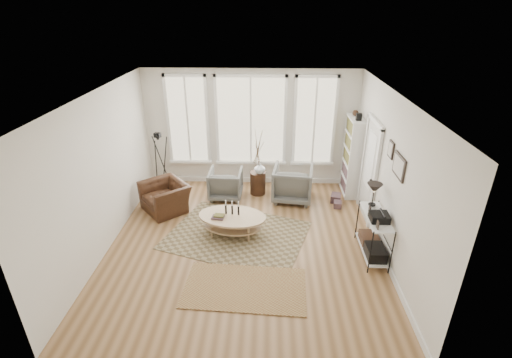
{
  "coord_description": "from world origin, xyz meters",
  "views": [
    {
      "loc": [
        0.43,
        -6.03,
        4.28
      ],
      "look_at": [
        0.2,
        0.6,
        1.1
      ],
      "focal_mm": 26.0,
      "sensor_mm": 36.0,
      "label": 1
    }
  ],
  "objects_px": {
    "bookcase": "(352,156)",
    "accent_chair": "(165,197)",
    "armchair_left": "(226,184)",
    "armchair_right": "(293,183)",
    "low_shelf": "(374,231)",
    "coffee_table": "(232,220)",
    "side_table": "(258,165)"
  },
  "relations": [
    {
      "from": "bookcase",
      "to": "accent_chair",
      "type": "xyz_separation_m",
      "value": [
        -4.3,
        -1.0,
        -0.63
      ]
    },
    {
      "from": "low_shelf",
      "to": "accent_chair",
      "type": "xyz_separation_m",
      "value": [
        -4.24,
        1.52,
        -0.19
      ]
    },
    {
      "from": "armchair_left",
      "to": "armchair_right",
      "type": "xyz_separation_m",
      "value": [
        1.59,
        -0.04,
        0.06
      ]
    },
    {
      "from": "coffee_table",
      "to": "low_shelf",
      "type": "bearing_deg",
      "value": -12.49
    },
    {
      "from": "armchair_left",
      "to": "accent_chair",
      "type": "relative_size",
      "value": 0.79
    },
    {
      "from": "side_table",
      "to": "accent_chair",
      "type": "relative_size",
      "value": 1.59
    },
    {
      "from": "coffee_table",
      "to": "accent_chair",
      "type": "bearing_deg",
      "value": 149.49
    },
    {
      "from": "coffee_table",
      "to": "armchair_left",
      "type": "distance_m",
      "value": 1.6
    },
    {
      "from": "armchair_left",
      "to": "side_table",
      "type": "distance_m",
      "value": 0.89
    },
    {
      "from": "side_table",
      "to": "accent_chair",
      "type": "distance_m",
      "value": 2.27
    },
    {
      "from": "armchair_right",
      "to": "side_table",
      "type": "height_order",
      "value": "side_table"
    },
    {
      "from": "bookcase",
      "to": "armchair_left",
      "type": "relative_size",
      "value": 2.63
    },
    {
      "from": "bookcase",
      "to": "side_table",
      "type": "distance_m",
      "value": 2.25
    },
    {
      "from": "low_shelf",
      "to": "side_table",
      "type": "xyz_separation_m",
      "value": [
        -2.19,
        2.39,
        0.25
      ]
    },
    {
      "from": "coffee_table",
      "to": "accent_chair",
      "type": "relative_size",
      "value": 1.48
    },
    {
      "from": "low_shelf",
      "to": "armchair_right",
      "type": "relative_size",
      "value": 1.41
    },
    {
      "from": "armchair_right",
      "to": "low_shelf",
      "type": "bearing_deg",
      "value": 130.36
    },
    {
      "from": "armchair_left",
      "to": "low_shelf",
      "type": "bearing_deg",
      "value": 145.68
    },
    {
      "from": "bookcase",
      "to": "accent_chair",
      "type": "height_order",
      "value": "bookcase"
    },
    {
      "from": "coffee_table",
      "to": "armchair_left",
      "type": "bearing_deg",
      "value": 100.58
    },
    {
      "from": "armchair_left",
      "to": "armchair_right",
      "type": "distance_m",
      "value": 1.59
    },
    {
      "from": "low_shelf",
      "to": "coffee_table",
      "type": "relative_size",
      "value": 0.89
    },
    {
      "from": "bookcase",
      "to": "side_table",
      "type": "height_order",
      "value": "bookcase"
    },
    {
      "from": "bookcase",
      "to": "armchair_left",
      "type": "xyz_separation_m",
      "value": [
        -3.0,
        -0.36,
        -0.6
      ]
    },
    {
      "from": "coffee_table",
      "to": "armchair_right",
      "type": "relative_size",
      "value": 1.59
    },
    {
      "from": "bookcase",
      "to": "low_shelf",
      "type": "bearing_deg",
      "value": -91.28
    },
    {
      "from": "side_table",
      "to": "accent_chair",
      "type": "bearing_deg",
      "value": -157.23
    },
    {
      "from": "bookcase",
      "to": "side_table",
      "type": "xyz_separation_m",
      "value": [
        -2.24,
        -0.13,
        -0.2
      ]
    },
    {
      "from": "bookcase",
      "to": "side_table",
      "type": "relative_size",
      "value": 1.3
    },
    {
      "from": "low_shelf",
      "to": "coffee_table",
      "type": "xyz_separation_m",
      "value": [
        -2.65,
        0.59,
        -0.18
      ]
    },
    {
      "from": "low_shelf",
      "to": "armchair_right",
      "type": "xyz_separation_m",
      "value": [
        -1.36,
        2.11,
        -0.09
      ]
    },
    {
      "from": "side_table",
      "to": "coffee_table",
      "type": "bearing_deg",
      "value": -104.64
    }
  ]
}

